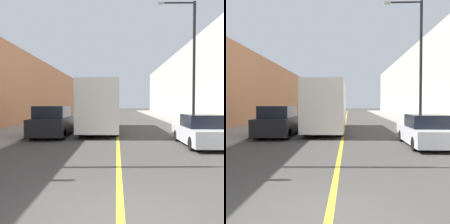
% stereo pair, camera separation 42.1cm
% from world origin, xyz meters
% --- Properties ---
extents(ground_plane, '(200.00, 200.00, 0.00)m').
position_xyz_m(ground_plane, '(0.00, 0.00, 0.00)').
color(ground_plane, '#3F3D3A').
extents(sidewalk_left, '(3.62, 72.00, 0.11)m').
position_xyz_m(sidewalk_left, '(-7.08, 30.00, 0.06)').
color(sidewalk_left, gray).
rests_on(sidewalk_left, ground).
extents(sidewalk_right, '(3.62, 72.00, 0.11)m').
position_xyz_m(sidewalk_right, '(7.08, 30.00, 0.06)').
color(sidewalk_right, gray).
rests_on(sidewalk_right, ground).
extents(building_row_left, '(4.00, 72.00, 7.11)m').
position_xyz_m(building_row_left, '(-10.89, 30.00, 3.56)').
color(building_row_left, '#B2724C').
rests_on(building_row_left, ground).
extents(building_row_right, '(4.00, 72.00, 9.64)m').
position_xyz_m(building_row_right, '(10.89, 30.00, 4.82)').
color(building_row_right, '#B7B2A3').
rests_on(building_row_right, ground).
extents(road_center_line, '(0.16, 72.00, 0.01)m').
position_xyz_m(road_center_line, '(0.00, 30.00, 0.00)').
color(road_center_line, gold).
rests_on(road_center_line, ground).
extents(bus, '(2.51, 10.24, 3.48)m').
position_xyz_m(bus, '(-1.18, 14.92, 1.86)').
color(bus, silver).
rests_on(bus, ground).
extents(parked_suv_left, '(2.03, 4.79, 1.89)m').
position_xyz_m(parked_suv_left, '(-3.99, 11.54, 0.88)').
color(parked_suv_left, black).
rests_on(parked_suv_left, ground).
extents(car_right_near, '(1.85, 4.56, 1.52)m').
position_xyz_m(car_right_near, '(4.02, 8.18, 0.69)').
color(car_right_near, silver).
rests_on(car_right_near, ground).
extents(street_lamp_right, '(2.81, 0.24, 9.31)m').
position_xyz_m(street_lamp_right, '(5.35, 14.71, 5.34)').
color(street_lamp_right, black).
rests_on(street_lamp_right, sidewalk_right).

